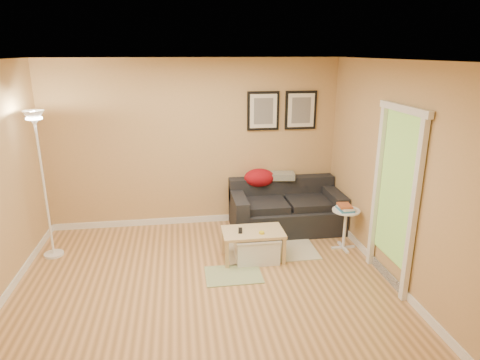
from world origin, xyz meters
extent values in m
plane|color=tan|center=(0.00, 0.00, 0.00)|extent=(4.50, 4.50, 0.00)
plane|color=white|center=(0.00, 0.00, 2.60)|extent=(4.50, 4.50, 0.00)
plane|color=tan|center=(0.00, 2.00, 1.30)|extent=(4.50, 0.00, 4.50)
plane|color=tan|center=(0.00, -2.00, 1.30)|extent=(4.50, 0.00, 4.50)
plane|color=tan|center=(2.25, 0.00, 1.30)|extent=(0.00, 4.00, 4.00)
cube|color=white|center=(0.00, 1.99, 0.05)|extent=(4.50, 0.02, 0.10)
cube|color=white|center=(-2.24, 0.00, 0.05)|extent=(0.02, 4.00, 0.10)
cube|color=white|center=(2.24, 0.00, 0.05)|extent=(0.02, 4.00, 0.10)
cube|color=beige|center=(0.99, 0.87, 0.01)|extent=(1.25, 0.85, 0.01)
cube|color=#668C4C|center=(0.37, 0.22, 0.01)|extent=(0.70, 0.50, 0.01)
cube|color=black|center=(0.52, 0.64, 0.42)|extent=(0.07, 0.17, 0.02)
cylinder|color=yellow|center=(0.79, 0.52, 0.42)|extent=(0.07, 0.07, 0.03)
camera|label=1|loc=(-0.23, -4.38, 2.69)|focal=31.26mm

